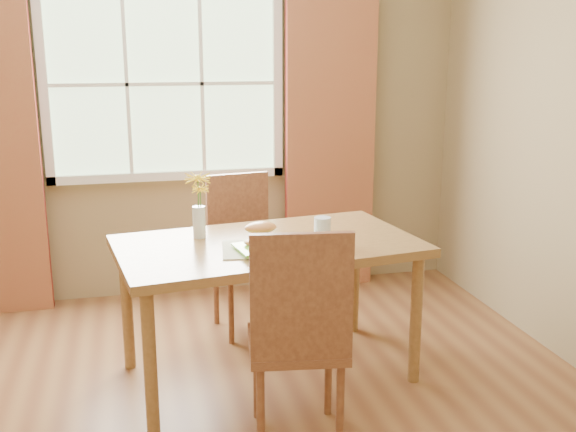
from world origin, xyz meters
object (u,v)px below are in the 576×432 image
at_px(water_glass, 322,230).
at_px(dining_table, 268,256).
at_px(chair_far, 243,245).
at_px(croissant_sandwich, 261,234).
at_px(flower_vase, 199,199).
at_px(chair_near, 299,330).

bearing_deg(water_glass, dining_table, 165.51).
height_order(chair_far, croissant_sandwich, chair_far).
height_order(chair_far, water_glass, chair_far).
bearing_deg(croissant_sandwich, flower_vase, 132.59).
bearing_deg(chair_far, flower_vase, -129.25).
relative_size(chair_near, flower_vase, 2.92).
bearing_deg(dining_table, croissant_sandwich, -124.38).
relative_size(croissant_sandwich, flower_vase, 0.50).
distance_m(water_glass, flower_vase, 0.67).
height_order(chair_near, water_glass, chair_near).
bearing_deg(chair_near, flower_vase, 118.66).
bearing_deg(flower_vase, water_glass, -20.83).
relative_size(dining_table, croissant_sandwich, 9.51).
distance_m(dining_table, chair_far, 0.72).
height_order(croissant_sandwich, flower_vase, flower_vase).
height_order(dining_table, croissant_sandwich, croissant_sandwich).
xyz_separation_m(water_glass, flower_vase, (-0.61, 0.23, 0.15)).
bearing_deg(chair_near, chair_far, 98.20).
bearing_deg(chair_far, dining_table, -97.31).
bearing_deg(croissant_sandwich, dining_table, 62.13).
distance_m(dining_table, flower_vase, 0.47).
relative_size(dining_table, flower_vase, 4.72).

